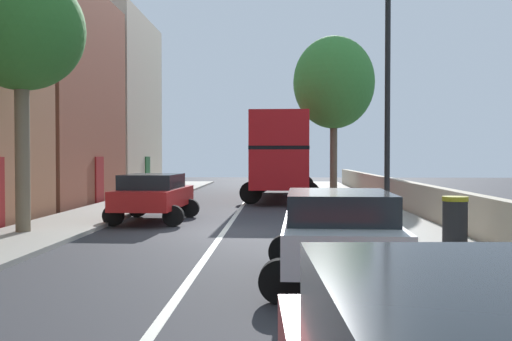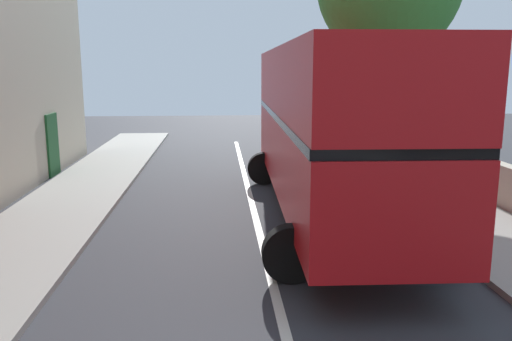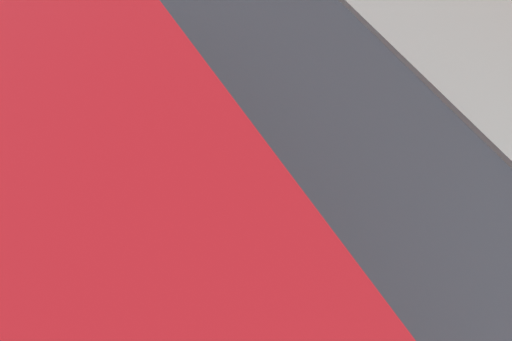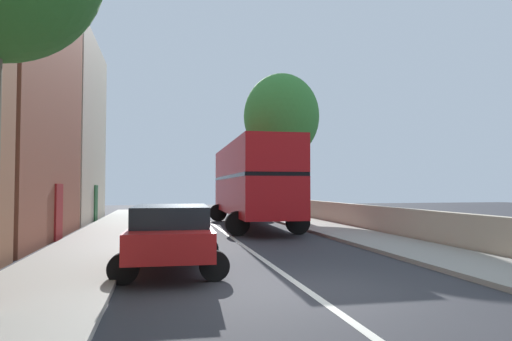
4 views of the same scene
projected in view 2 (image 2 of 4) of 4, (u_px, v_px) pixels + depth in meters
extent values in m
cube|color=#194C23|center=(53.00, 145.00, 17.65)|extent=(0.08, 1.10, 2.10)
cube|color=red|center=(327.00, 155.00, 12.48)|extent=(2.79, 11.37, 1.70)
cube|color=black|center=(328.00, 116.00, 12.30)|extent=(2.82, 11.25, 0.16)
cube|color=red|center=(329.00, 81.00, 12.15)|extent=(2.79, 11.37, 1.50)
cube|color=black|center=(297.00, 126.00, 17.99)|extent=(2.20, 0.12, 1.19)
cylinder|color=black|center=(263.00, 169.00, 16.39)|extent=(1.01, 0.33, 1.00)
cylinder|color=black|center=(344.00, 168.00, 16.51)|extent=(1.01, 0.33, 1.00)
cylinder|color=black|center=(291.00, 254.00, 8.86)|extent=(1.01, 0.33, 1.00)
cylinder|color=black|center=(439.00, 251.00, 8.98)|extent=(1.01, 0.33, 1.00)
cylinder|color=brown|center=(384.00, 93.00, 18.19)|extent=(0.44, 0.44, 5.24)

